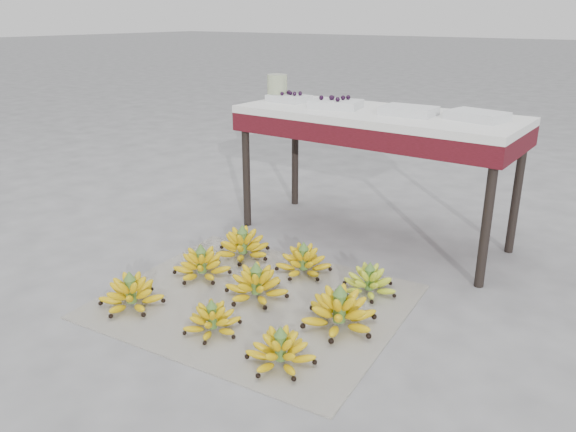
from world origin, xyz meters
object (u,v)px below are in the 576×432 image
Objects in this scene: bunch_front_left at (131,294)px; bunch_front_center at (212,320)px; bunch_mid_center at (256,285)px; tray_left at (336,104)px; tray_far_right at (477,116)px; glass_jar at (277,87)px; tray_far_left at (289,98)px; bunch_mid_right at (339,312)px; vendor_table at (376,127)px; newspaper_mat at (255,301)px; bunch_back_left at (243,246)px; bunch_mid_left at (202,265)px; tray_right at (409,111)px; bunch_front_right at (281,351)px; bunch_back_right at (369,282)px; bunch_back_center at (304,262)px.

bunch_front_center is (0.42, 0.05, -0.01)m from bunch_front_left.
bunch_mid_center is at bearing 31.91° from bunch_front_left.
tray_far_right is at bearing 5.92° from tray_left.
glass_jar is at bearing 172.92° from tray_left.
tray_far_left is 1.63× the size of glass_jar.
glass_jar reaches higher than bunch_mid_right.
newspaper_mat is at bearing -93.39° from vendor_table.
tray_far_left reaches higher than bunch_front_left.
bunch_back_left is at bearing 179.55° from bunch_mid_right.
bunch_back_left is at bearing 136.17° from bunch_mid_center.
bunch_mid_center is at bearing -11.23° from bunch_mid_left.
bunch_mid_center reaches higher than newspaper_mat.
bunch_mid_center is 0.43m from bunch_mid_right.
bunch_mid_left is at bearing -159.72° from bunch_mid_right.
bunch_back_left is at bearing -68.51° from glass_jar.
tray_far_right is (0.16, 0.98, 0.67)m from bunch_mid_right.
bunch_mid_center is (0.39, 0.38, 0.00)m from bunch_front_left.
newspaper_mat is 1.23m from tray_right.
bunch_back_right is (0.00, 0.68, -0.00)m from bunch_front_right.
tray_far_left is at bearing 82.57° from bunch_front_left.
tray_right is (0.41, 0.02, -0.00)m from tray_left.
bunch_mid_right reaches higher than bunch_front_right.
tray_left is at bearing 85.93° from bunch_back_left.
glass_jar is (-0.61, 0.99, 0.79)m from newspaper_mat.
bunch_mid_right is at bearing -69.51° from vendor_table.
bunch_front_left is 0.40m from bunch_mid_left.
bunch_back_left is (0.05, 0.68, 0.00)m from bunch_front_left.
tray_far_left is (-0.93, 0.95, 0.67)m from bunch_mid_right.
bunch_front_right is at bearing -74.83° from bunch_mid_right.
glass_jar is at bearing 120.37° from bunch_mid_center.
bunch_back_right is (0.35, 0.65, 0.00)m from bunch_front_center.
bunch_mid_right is at bearing -9.62° from bunch_mid_left.
bunch_front_center is 0.93× the size of tray_left.
bunch_front_right is at bearing -75.02° from bunch_back_center.
bunch_mid_left is 1.16m from tray_far_left.
bunch_front_center is at bearing -102.23° from bunch_back_center.
bunch_mid_left reaches higher than bunch_back_right.
bunch_back_left is (-0.76, 0.31, -0.00)m from bunch_mid_right.
bunch_front_right is at bearing -76.33° from vendor_table.
bunch_back_center reaches higher than newspaper_mat.
newspaper_mat is at bearing -15.85° from bunch_mid_left.
bunch_front_left is at bearing -103.85° from bunch_mid_left.
bunch_back_left reaches higher than bunch_front_right.
bunch_mid_left is 0.29m from bunch_back_left.
glass_jar is (-0.21, 1.34, 0.73)m from bunch_front_left.
tray_left is at bearing -176.60° from tray_right.
glass_jar is (-0.43, 0.05, 0.05)m from tray_left.
bunch_front_left and bunch_mid_left have the same top height.
bunch_front_left reaches higher than bunch_back_center.
bunch_front_right is 1.12× the size of tray_left.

